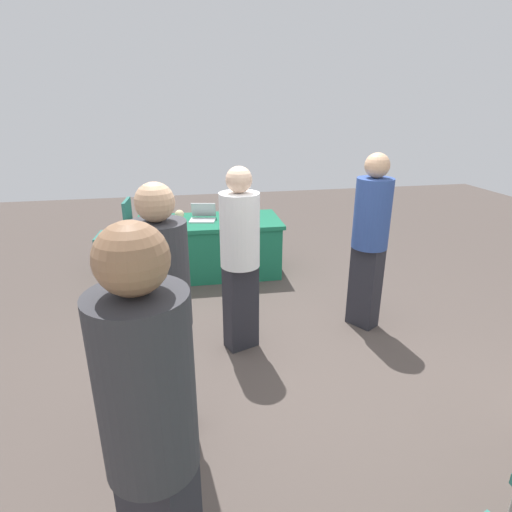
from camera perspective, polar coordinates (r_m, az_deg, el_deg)
The scene contains 10 objects.
ground_plane at distance 3.76m, azimuth 3.37°, elevation -14.14°, with size 14.40×14.40×0.00m, color #4C423D.
table_foreground at distance 5.44m, azimuth -6.45°, elevation 1.31°, with size 1.87×0.93×0.72m.
chair_by_pillar at distance 5.67m, azimuth -18.42°, elevation 3.30°, with size 0.48×0.48×0.97m.
person_presenter at distance 1.66m, azimuth -14.33°, elevation -22.61°, with size 0.48×0.48×1.81m.
person_attendee_standing at distance 3.54m, azimuth -2.23°, elevation 0.49°, with size 0.44×0.44×1.66m.
person_attendee_browsing at distance 2.60m, azimuth -12.66°, elevation -6.76°, with size 0.35×0.35×1.73m.
person_organiser at distance 4.06m, azimuth 15.55°, elevation 2.92°, with size 0.47×0.47×1.72m.
laptop_silver at distance 5.34m, azimuth -7.39°, elevation 5.38°, with size 0.37×0.35×0.21m.
yarn_ball at distance 5.43m, azimuth -10.57°, elevation 5.67°, with size 0.12×0.12×0.12m, color beige.
scissors_red at distance 5.33m, azimuth -2.46°, elevation 5.10°, with size 0.18×0.04×0.01m, color red.
Camera 1 is at (0.81, 2.99, 2.13)m, focal length 28.86 mm.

